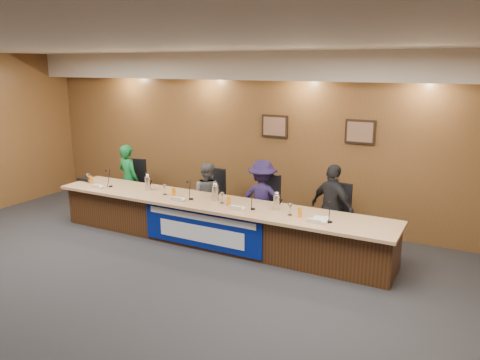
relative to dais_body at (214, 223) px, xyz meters
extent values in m
plane|color=black|center=(0.00, -2.40, -0.35)|extent=(10.00, 10.00, 0.00)
cube|color=silver|center=(0.00, -2.40, 2.85)|extent=(10.00, 8.00, 0.04)
cube|color=brown|center=(0.00, 1.60, 1.25)|extent=(10.00, 0.04, 3.20)
cube|color=beige|center=(0.00, 1.35, 2.60)|extent=(10.00, 0.50, 0.50)
cube|color=#3B200F|center=(0.00, 0.00, 0.00)|extent=(6.00, 0.80, 0.70)
cube|color=tan|center=(0.00, -0.05, 0.38)|extent=(6.10, 0.95, 0.05)
cube|color=navy|center=(0.00, -0.41, 0.03)|extent=(2.20, 0.02, 0.65)
cube|color=silver|center=(0.00, -0.43, 0.23)|extent=(2.00, 0.01, 0.10)
cube|color=silver|center=(0.00, -0.43, -0.05)|extent=(1.60, 0.01, 0.28)
cube|color=black|center=(0.40, 1.57, 1.50)|extent=(0.52, 0.04, 0.42)
cube|color=black|center=(2.00, 1.57, 1.50)|extent=(0.52, 0.04, 0.42)
imported|color=#0D5A26|center=(-2.39, 0.62, 0.36)|extent=(0.58, 0.44, 1.42)
imported|color=#4E5053|center=(-0.53, 0.62, 0.27)|extent=(0.66, 0.54, 1.24)
imported|color=#1B1339|center=(0.61, 0.62, 0.35)|extent=(0.99, 0.70, 1.39)
imported|color=black|center=(1.86, 0.62, 0.37)|extent=(0.91, 0.66, 1.44)
cube|color=black|center=(-2.39, 0.72, 0.13)|extent=(0.57, 0.57, 0.08)
cube|color=black|center=(-0.53, 0.72, 0.13)|extent=(0.49, 0.49, 0.08)
cube|color=black|center=(0.61, 0.72, 0.13)|extent=(0.51, 0.51, 0.08)
cube|color=black|center=(1.86, 0.72, 0.13)|extent=(0.51, 0.51, 0.08)
cube|color=white|center=(-2.36, -0.33, 0.45)|extent=(0.24, 0.08, 0.10)
cylinder|color=black|center=(-2.18, -0.12, 0.41)|extent=(0.07, 0.07, 0.02)
cylinder|color=orange|center=(-2.67, -0.12, 0.47)|extent=(0.06, 0.06, 0.15)
cylinder|color=silver|center=(-2.79, -0.07, 0.49)|extent=(0.08, 0.08, 0.18)
cube|color=white|center=(-0.54, -0.31, 0.45)|extent=(0.24, 0.08, 0.10)
cylinder|color=black|center=(-0.38, -0.12, 0.41)|extent=(0.07, 0.07, 0.02)
cylinder|color=orange|center=(-0.75, -0.10, 0.47)|extent=(0.06, 0.06, 0.15)
cylinder|color=silver|center=(-0.96, -0.08, 0.49)|extent=(0.08, 0.08, 0.18)
cube|color=white|center=(0.57, -0.29, 0.45)|extent=(0.24, 0.08, 0.10)
cylinder|color=black|center=(0.80, -0.13, 0.41)|extent=(0.07, 0.07, 0.02)
cylinder|color=orange|center=(0.36, -0.13, 0.47)|extent=(0.06, 0.06, 0.15)
cylinder|color=silver|center=(0.20, -0.06, 0.49)|extent=(0.08, 0.08, 0.18)
cube|color=white|center=(1.87, -0.33, 0.45)|extent=(0.24, 0.08, 0.10)
cylinder|color=black|center=(2.06, -0.16, 0.41)|extent=(0.07, 0.07, 0.02)
cylinder|color=orange|center=(1.58, -0.13, 0.47)|extent=(0.06, 0.06, 0.15)
cylinder|color=silver|center=(1.42, -0.12, 0.49)|extent=(0.08, 0.08, 0.18)
cylinder|color=silver|center=(-1.42, 0.04, 0.52)|extent=(0.11, 0.11, 0.25)
cylinder|color=silver|center=(0.01, 0.04, 0.52)|extent=(0.12, 0.12, 0.25)
cylinder|color=silver|center=(1.13, 0.04, 0.52)|extent=(0.11, 0.11, 0.24)
cylinder|color=black|center=(-2.98, 0.02, 0.43)|extent=(0.32, 0.32, 0.05)
cube|color=white|center=(1.89, -0.09, 0.40)|extent=(0.26, 0.33, 0.01)
camera|label=1|loc=(3.92, -6.44, 2.62)|focal=35.00mm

